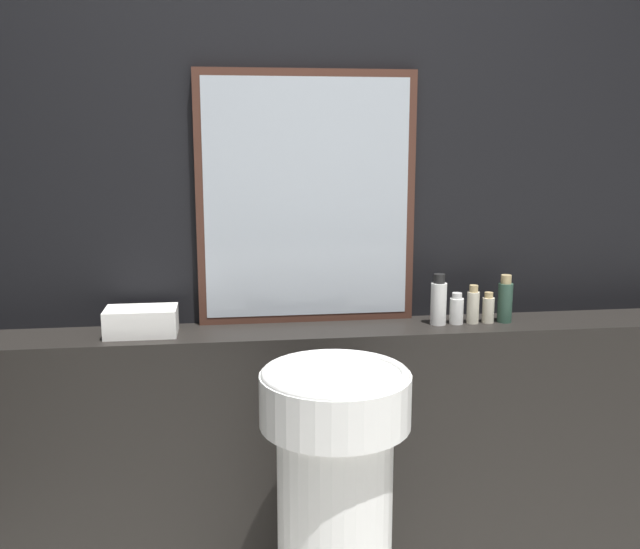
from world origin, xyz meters
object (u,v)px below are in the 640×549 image
pedestal_sink (335,515)px  hand_soap_bottle (505,300)px  lotion_bottle (473,306)px  body_wash_bottle (488,309)px  mirror (307,199)px  towel_stack (141,321)px  shampoo_bottle (439,301)px  conditioner_bottle (456,309)px

pedestal_sink → hand_soap_bottle: hand_soap_bottle is taller
lotion_bottle → body_wash_bottle: size_ratio=1.25×
mirror → towel_stack: bearing=-169.5°
towel_stack → body_wash_bottle: 1.12m
mirror → towel_stack: 0.65m
mirror → shampoo_bottle: 0.54m
pedestal_sink → mirror: 0.98m
mirror → hand_soap_bottle: mirror is taller
mirror → hand_soap_bottle: size_ratio=5.13×
towel_stack → body_wash_bottle: bearing=-0.0°
shampoo_bottle → body_wash_bottle: 0.17m
pedestal_sink → conditioner_bottle: bearing=42.3°
shampoo_bottle → towel_stack: bearing=180.0°
mirror → shampoo_bottle: mirror is taller
pedestal_sink → mirror: (-0.01, 0.52, 0.82)m
pedestal_sink → hand_soap_bottle: (0.63, 0.43, 0.49)m
towel_stack → body_wash_bottle: body_wash_bottle is taller
shampoo_bottle → body_wash_bottle: shampoo_bottle is taller
conditioner_bottle → shampoo_bottle: bearing=-180.0°
towel_stack → hand_soap_bottle: size_ratio=1.38×
hand_soap_bottle → lotion_bottle: bearing=180.0°
body_wash_bottle → pedestal_sink: bearing=-143.6°
shampoo_bottle → conditioner_bottle: shampoo_bottle is taller
mirror → shampoo_bottle: size_ratio=4.85×
mirror → lotion_bottle: bearing=-10.3°
towel_stack → hand_soap_bottle: 1.18m
pedestal_sink → shampoo_bottle: (0.41, 0.43, 0.49)m
pedestal_sink → body_wash_bottle: bearing=36.4°
lotion_bottle → body_wash_bottle: lotion_bottle is taller
pedestal_sink → lotion_bottle: 0.82m
body_wash_bottle → hand_soap_bottle: hand_soap_bottle is taller
towel_stack → lotion_bottle: (1.07, 0.00, 0.02)m
towel_stack → conditioner_bottle: size_ratio=2.12×
shampoo_bottle → hand_soap_bottle: size_ratio=1.06×
pedestal_sink → conditioner_bottle: 0.78m
pedestal_sink → shampoo_bottle: 0.77m
shampoo_bottle → conditioner_bottle: size_ratio=1.62×
towel_stack → conditioner_bottle: conditioner_bottle is taller
pedestal_sink → shampoo_bottle: size_ratio=5.49×
pedestal_sink → towel_stack: (-0.54, 0.43, 0.46)m
mirror → pedestal_sink: bearing=-88.4°
mirror → shampoo_bottle: (0.42, -0.10, -0.33)m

